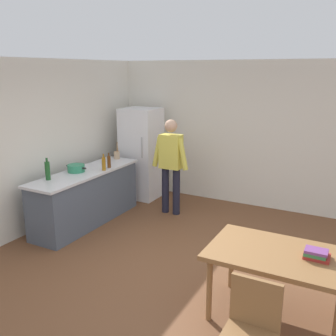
{
  "coord_description": "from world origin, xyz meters",
  "views": [
    {
      "loc": [
        2.03,
        -3.87,
        2.53
      ],
      "look_at": [
        -0.56,
        1.01,
        1.08
      ],
      "focal_mm": 40.42,
      "sensor_mm": 36.0,
      "label": 1
    }
  ],
  "objects_px": {
    "book_stack": "(316,254)",
    "bottle_beer_brown": "(109,162)",
    "refrigerator": "(142,153)",
    "chair": "(251,328)",
    "utensil_jar": "(117,155)",
    "person": "(171,161)",
    "cooking_pot": "(76,168)",
    "dining_table": "(279,260)",
    "bottle_oil_amber": "(104,164)",
    "bottle_wine_green": "(48,171)"
  },
  "relations": [
    {
      "from": "utensil_jar",
      "to": "bottle_oil_amber",
      "type": "distance_m",
      "value": 0.84
    },
    {
      "from": "chair",
      "to": "bottle_wine_green",
      "type": "height_order",
      "value": "bottle_wine_green"
    },
    {
      "from": "person",
      "to": "chair",
      "type": "height_order",
      "value": "person"
    },
    {
      "from": "person",
      "to": "book_stack",
      "type": "relative_size",
      "value": 7.09
    },
    {
      "from": "dining_table",
      "to": "chair",
      "type": "distance_m",
      "value": 0.98
    },
    {
      "from": "chair",
      "to": "bottle_beer_brown",
      "type": "xyz_separation_m",
      "value": [
        -3.19,
        2.45,
        0.47
      ]
    },
    {
      "from": "refrigerator",
      "to": "bottle_oil_amber",
      "type": "distance_m",
      "value": 1.42
    },
    {
      "from": "utensil_jar",
      "to": "bottle_oil_amber",
      "type": "relative_size",
      "value": 1.14
    },
    {
      "from": "utensil_jar",
      "to": "bottle_beer_brown",
      "type": "distance_m",
      "value": 0.65
    },
    {
      "from": "refrigerator",
      "to": "chair",
      "type": "height_order",
      "value": "refrigerator"
    },
    {
      "from": "cooking_pot",
      "to": "book_stack",
      "type": "height_order",
      "value": "cooking_pot"
    },
    {
      "from": "utensil_jar",
      "to": "bottle_wine_green",
      "type": "height_order",
      "value": "bottle_wine_green"
    },
    {
      "from": "bottle_wine_green",
      "to": "bottle_oil_amber",
      "type": "bearing_deg",
      "value": 63.9
    },
    {
      "from": "person",
      "to": "dining_table",
      "type": "xyz_separation_m",
      "value": [
        2.35,
        -2.15,
        -0.31
      ]
    },
    {
      "from": "person",
      "to": "bottle_beer_brown",
      "type": "bearing_deg",
      "value": -141.64
    },
    {
      "from": "dining_table",
      "to": "chair",
      "type": "height_order",
      "value": "chair"
    },
    {
      "from": "person",
      "to": "book_stack",
      "type": "xyz_separation_m",
      "value": [
        2.69,
        -2.1,
        -0.18
      ]
    },
    {
      "from": "person",
      "to": "bottle_oil_amber",
      "type": "xyz_separation_m",
      "value": [
        -0.81,
        -0.86,
        0.04
      ]
    },
    {
      "from": "utensil_jar",
      "to": "refrigerator",
      "type": "bearing_deg",
      "value": 75.82
    },
    {
      "from": "cooking_pot",
      "to": "dining_table",
      "type": "bearing_deg",
      "value": -16.04
    },
    {
      "from": "dining_table",
      "to": "chair",
      "type": "bearing_deg",
      "value": -90.0
    },
    {
      "from": "dining_table",
      "to": "book_stack",
      "type": "xyz_separation_m",
      "value": [
        0.34,
        0.04,
        0.12
      ]
    },
    {
      "from": "refrigerator",
      "to": "bottle_wine_green",
      "type": "bearing_deg",
      "value": -96.85
    },
    {
      "from": "cooking_pot",
      "to": "bottle_oil_amber",
      "type": "bearing_deg",
      "value": 38.83
    },
    {
      "from": "refrigerator",
      "to": "book_stack",
      "type": "bearing_deg",
      "value": -36.11
    },
    {
      "from": "utensil_jar",
      "to": "book_stack",
      "type": "height_order",
      "value": "utensil_jar"
    },
    {
      "from": "refrigerator",
      "to": "person",
      "type": "xyz_separation_m",
      "value": [
        0.95,
        -0.55,
        0.08
      ]
    },
    {
      "from": "bottle_oil_amber",
      "to": "bottle_beer_brown",
      "type": "distance_m",
      "value": 0.19
    },
    {
      "from": "person",
      "to": "chair",
      "type": "xyz_separation_m",
      "value": [
        2.35,
        -3.11,
        -0.44
      ]
    },
    {
      "from": "refrigerator",
      "to": "bottle_beer_brown",
      "type": "bearing_deg",
      "value": -84.93
    },
    {
      "from": "refrigerator",
      "to": "cooking_pot",
      "type": "bearing_deg",
      "value": -97.02
    },
    {
      "from": "refrigerator",
      "to": "bottle_wine_green",
      "type": "distance_m",
      "value": 2.27
    },
    {
      "from": "utensil_jar",
      "to": "bottle_wine_green",
      "type": "distance_m",
      "value": 1.63
    },
    {
      "from": "bottle_oil_amber",
      "to": "book_stack",
      "type": "bearing_deg",
      "value": -19.61
    },
    {
      "from": "dining_table",
      "to": "book_stack",
      "type": "bearing_deg",
      "value": 7.4
    },
    {
      "from": "book_stack",
      "to": "bottle_beer_brown",
      "type": "bearing_deg",
      "value": 157.87
    },
    {
      "from": "person",
      "to": "cooking_pot",
      "type": "distance_m",
      "value": 1.62
    },
    {
      "from": "person",
      "to": "bottle_wine_green",
      "type": "height_order",
      "value": "person"
    },
    {
      "from": "utensil_jar",
      "to": "chair",
      "type": "bearing_deg",
      "value": -41.38
    },
    {
      "from": "cooking_pot",
      "to": "bottle_oil_amber",
      "type": "relative_size",
      "value": 1.43
    },
    {
      "from": "refrigerator",
      "to": "person",
      "type": "bearing_deg",
      "value": -30.23
    },
    {
      "from": "chair",
      "to": "cooking_pot",
      "type": "xyz_separation_m",
      "value": [
        -3.51,
        1.98,
        0.43
      ]
    },
    {
      "from": "dining_table",
      "to": "bottle_beer_brown",
      "type": "height_order",
      "value": "bottle_beer_brown"
    },
    {
      "from": "refrigerator",
      "to": "bottle_wine_green",
      "type": "height_order",
      "value": "refrigerator"
    },
    {
      "from": "utensil_jar",
      "to": "bottle_oil_amber",
      "type": "xyz_separation_m",
      "value": [
        0.3,
        -0.79,
        0.04
      ]
    },
    {
      "from": "cooking_pot",
      "to": "chair",
      "type": "bearing_deg",
      "value": -29.41
    },
    {
      "from": "bottle_beer_brown",
      "to": "refrigerator",
      "type": "bearing_deg",
      "value": 95.07
    },
    {
      "from": "bottle_oil_amber",
      "to": "bottle_beer_brown",
      "type": "xyz_separation_m",
      "value": [
        -0.03,
        0.19,
        -0.01
      ]
    },
    {
      "from": "utensil_jar",
      "to": "bottle_beer_brown",
      "type": "height_order",
      "value": "utensil_jar"
    },
    {
      "from": "book_stack",
      "to": "dining_table",
      "type": "bearing_deg",
      "value": -172.6
    }
  ]
}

